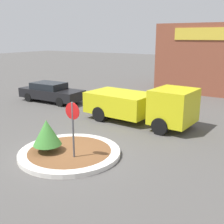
# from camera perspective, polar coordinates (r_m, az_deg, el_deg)

# --- Properties ---
(ground_plane) EXTENTS (120.00, 120.00, 0.00)m
(ground_plane) POSITION_cam_1_polar(r_m,az_deg,el_deg) (11.36, -8.55, -8.59)
(ground_plane) COLOR #514F4C
(traffic_island) EXTENTS (4.00, 4.00, 0.18)m
(traffic_island) POSITION_cam_1_polar(r_m,az_deg,el_deg) (11.33, -8.56, -8.18)
(traffic_island) COLOR silver
(traffic_island) RESTS_ON ground_plane
(stop_sign) EXTENTS (0.62, 0.07, 2.28)m
(stop_sign) POSITION_cam_1_polar(r_m,az_deg,el_deg) (10.24, -7.97, -1.96)
(stop_sign) COLOR #4C4C51
(stop_sign) RESTS_ON ground_plane
(island_shrub) EXTENTS (1.10, 1.10, 1.27)m
(island_shrub) POSITION_cam_1_polar(r_m,az_deg,el_deg) (11.12, -13.11, -4.07)
(island_shrub) COLOR brown
(island_shrub) RESTS_ON traffic_island
(utility_truck) EXTENTS (6.06, 2.72, 2.05)m
(utility_truck) POSITION_cam_1_polar(r_m,az_deg,el_deg) (14.98, 6.00, 1.52)
(utility_truck) COLOR gold
(utility_truck) RESTS_ON ground_plane
(parked_sedan_black) EXTENTS (4.79, 1.93, 1.36)m
(parked_sedan_black) POSITION_cam_1_polar(r_m,az_deg,el_deg) (20.49, -12.28, 3.99)
(parked_sedan_black) COLOR black
(parked_sedan_black) RESTS_ON ground_plane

